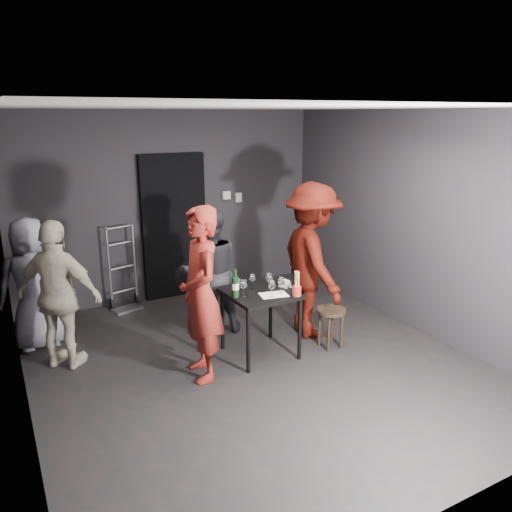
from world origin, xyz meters
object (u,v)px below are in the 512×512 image
bystander_cream (59,290)px  wine_bottle (235,286)px  hand_truck (125,293)px  tasting_table (260,300)px  breadstick_cup (297,284)px  stool (331,317)px  woman_black (210,270)px  bystander_grey (33,282)px  server_red (200,278)px  man_maroon (312,242)px

bystander_cream → wine_bottle: size_ratio=5.65×
hand_truck → wine_bottle: (0.69, -2.13, 0.65)m
tasting_table → breadstick_cup: breadstick_cup is taller
stool → bystander_cream: size_ratio=0.27×
woman_black → bystander_cream: size_ratio=0.93×
bystander_grey → breadstick_cup: bystander_grey is taller
tasting_table → bystander_cream: size_ratio=0.43×
bystander_cream → wine_bottle: bearing=-164.1°
hand_truck → server_red: server_red is taller
hand_truck → woman_black: (0.76, -1.29, 0.59)m
bystander_grey → tasting_table: bearing=146.1°
woman_black → bystander_grey: 2.03m
bystander_cream → breadstick_cup: bystander_cream is taller
stool → server_red: (-1.57, 0.09, 0.70)m
hand_truck → bystander_grey: size_ratio=0.74×
stool → bystander_grey: bystander_grey is taller
man_maroon → breadstick_cup: (-0.52, -0.48, -0.30)m
hand_truck → stool: hand_truck is taller
man_maroon → breadstick_cup: man_maroon is taller
hand_truck → stool: bearing=-66.7°
stool → bystander_cream: bearing=160.4°
server_red → bystander_cream: bearing=-120.0°
woman_black → breadstick_cup: woman_black is taller
tasting_table → bystander_cream: 2.14m
bystander_cream → bystander_grey: (-0.20, 0.65, -0.07)m
hand_truck → bystander_grey: bearing=-163.4°
server_red → woman_black: size_ratio=1.33×
server_red → bystander_grey: bearing=-131.0°
stool → server_red: server_red is taller
hand_truck → bystander_grey: (-1.19, -0.71, 0.58)m
stool → hand_truck: bearing=127.5°
bystander_cream → breadstick_cup: size_ratio=5.83×
hand_truck → woman_black: size_ratio=0.73×
stool → man_maroon: 0.91m
stool → bystander_cream: (-2.79, 0.99, 0.50)m
bystander_grey → wine_bottle: size_ratio=5.18×
man_maroon → woman_black: bearing=67.5°
stool → bystander_grey: (-2.99, 1.64, 0.42)m
stool → bystander_cream: bystander_cream is taller
man_maroon → hand_truck: bearing=51.9°
bystander_cream → wine_bottle: (1.67, -0.77, 0.00)m
hand_truck → bystander_cream: 1.80m
bystander_grey → woman_black: bearing=162.3°
breadstick_cup → server_red: bearing=171.8°
breadstick_cup → wine_bottle: bearing=154.5°
tasting_table → stool: bearing=-16.0°
man_maroon → breadstick_cup: bearing=141.5°
server_red → bystander_cream: size_ratio=1.24×
hand_truck → server_red: 2.43m
tasting_table → man_maroon: man_maroon is taller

